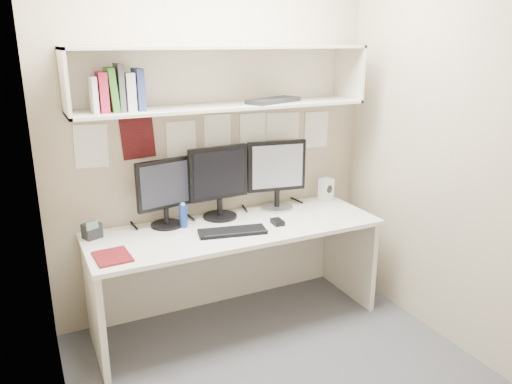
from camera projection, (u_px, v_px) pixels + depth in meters
name	position (u px, v px, depth m)	size (l,w,h in m)	color
floor	(278.00, 371.00, 3.08)	(2.40, 2.00, 0.01)	#46454A
wall_back	(215.00, 136.00, 3.56)	(2.40, 0.02, 2.60)	tan
wall_front	(411.00, 225.00, 1.83)	(2.40, 0.02, 2.60)	tan
wall_left	(43.00, 195.00, 2.20)	(0.02, 2.00, 2.60)	tan
wall_right	(446.00, 147.00, 3.19)	(0.02, 2.00, 2.60)	tan
desk	(236.00, 274.00, 3.53)	(2.00, 0.70, 0.73)	silver
overhead_hutch	(221.00, 77.00, 3.31)	(2.00, 0.38, 0.40)	beige
pinned_papers	(215.00, 143.00, 3.57)	(1.92, 0.01, 0.48)	white
monitor_left	(165.00, 190.00, 3.36)	(0.40, 0.22, 0.47)	black
monitor_center	(219.00, 180.00, 3.52)	(0.45, 0.24, 0.52)	black
monitor_right	(277.00, 173.00, 3.71)	(0.44, 0.24, 0.52)	#A5A5AA
keyboard	(232.00, 232.00, 3.30)	(0.45, 0.16, 0.02)	black
mouse	(277.00, 222.00, 3.45)	(0.07, 0.11, 0.03)	black
speaker	(326.00, 190.00, 3.94)	(0.11, 0.12, 0.18)	silver
blue_bottle	(183.00, 216.00, 3.39)	(0.05, 0.05, 0.17)	navy
maroon_notebook	(112.00, 257.00, 2.92)	(0.20, 0.24, 0.01)	#5E1014
desk_phone	(92.00, 231.00, 3.20)	(0.13, 0.13, 0.13)	black
book_stack	(118.00, 91.00, 3.00)	(0.30, 0.17, 0.28)	silver
hutch_tray	(273.00, 100.00, 3.44)	(0.41, 0.16, 0.03)	black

